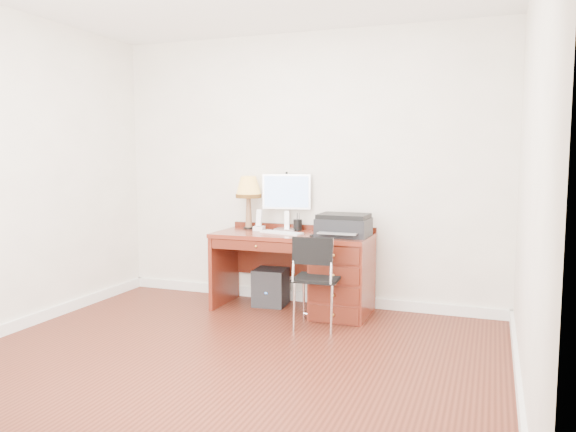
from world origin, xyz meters
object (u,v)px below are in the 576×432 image
at_px(leg_lamp, 249,190).
at_px(chair, 315,273).
at_px(monitor, 287,195).
at_px(printer, 344,225).
at_px(phone, 259,224).
at_px(desk, 325,270).
at_px(equipment_box, 271,287).

distance_m(leg_lamp, chair, 1.30).
distance_m(monitor, printer, 0.74).
bearing_deg(phone, leg_lamp, 146.43).
relative_size(desk, phone, 7.14).
xyz_separation_m(monitor, chair, (0.53, -0.73, -0.61)).
xyz_separation_m(monitor, equipment_box, (-0.12, -0.14, -0.92)).
bearing_deg(phone, printer, -9.99).
bearing_deg(chair, equipment_box, 133.74).
bearing_deg(monitor, equipment_box, -142.01).
distance_m(leg_lamp, equipment_box, 1.00).
height_order(printer, leg_lamp, leg_lamp).
bearing_deg(printer, equipment_box, 172.17).
relative_size(desk, leg_lamp, 2.81).
bearing_deg(equipment_box, monitor, 43.64).
height_order(printer, equipment_box, printer).
bearing_deg(chair, monitor, 121.81).
height_order(leg_lamp, phone, leg_lamp).
distance_m(desk, chair, 0.51).
height_order(printer, phone, phone).
relative_size(printer, equipment_box, 1.29).
distance_m(monitor, leg_lamp, 0.40).
height_order(desk, phone, phone).
relative_size(monitor, printer, 1.18).
xyz_separation_m(desk, leg_lamp, (-0.85, 0.16, 0.73)).
xyz_separation_m(leg_lamp, equipment_box, (0.26, -0.06, -0.96)).
bearing_deg(leg_lamp, chair, -35.56).
xyz_separation_m(monitor, phone, (-0.24, -0.16, -0.29)).
xyz_separation_m(desk, phone, (-0.70, 0.07, 0.40)).
relative_size(monitor, leg_lamp, 1.05).
height_order(monitor, phone, monitor).
bearing_deg(phone, chair, -40.79).
xyz_separation_m(phone, chair, (0.76, -0.57, -0.32)).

